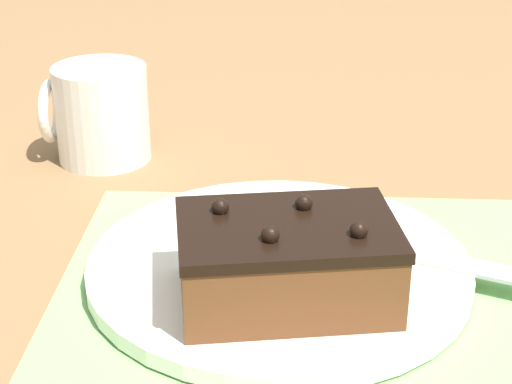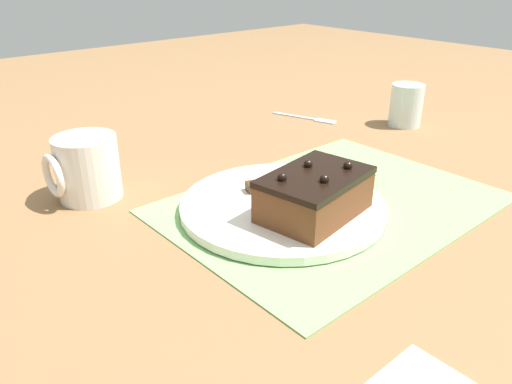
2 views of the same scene
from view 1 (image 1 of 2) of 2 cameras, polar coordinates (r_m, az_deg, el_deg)
name	(u,v)px [view 1 (image 1 of 2)]	position (r m, az deg, el deg)	size (l,w,h in m)	color
ground_plane	(375,302)	(0.62, 7.97, -7.27)	(3.00, 3.00, 0.00)	olive
placemat_woven	(376,300)	(0.62, 7.98, -7.12)	(0.46, 0.34, 0.00)	#7AB266
cake_plate	(279,267)	(0.63, 1.53, -5.00)	(0.28, 0.28, 0.01)	white
chocolate_cake	(287,261)	(0.57, 2.08, -4.61)	(0.16, 0.12, 0.07)	brown
serving_knife	(341,235)	(0.66, 5.71, -2.90)	(0.20, 0.10, 0.01)	#472D19
coffee_mug	(100,113)	(0.84, -10.38, 5.17)	(0.10, 0.09, 0.09)	silver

